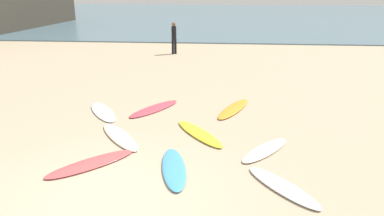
{
  "coord_description": "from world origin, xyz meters",
  "views": [
    {
      "loc": [
        2.21,
        -6.24,
        4.16
      ],
      "look_at": [
        1.31,
        4.73,
        0.3
      ],
      "focal_mm": 34.42,
      "sensor_mm": 36.0,
      "label": 1
    }
  ],
  "objects_px": {
    "surfboard_0": "(154,109)",
    "surfboard_4": "(199,133)",
    "surfboard_1": "(234,109)",
    "surfboard_8": "(91,163)",
    "surfboard_6": "(103,112)",
    "surfboard_5": "(120,137)",
    "beachgoer_near": "(174,36)",
    "surfboard_2": "(265,150)",
    "surfboard_3": "(174,168)",
    "surfboard_7": "(282,187)"
  },
  "relations": [
    {
      "from": "surfboard_0",
      "to": "surfboard_4",
      "type": "xyz_separation_m",
      "value": [
        1.65,
        -2.0,
        0.01
      ]
    },
    {
      "from": "surfboard_1",
      "to": "surfboard_8",
      "type": "relative_size",
      "value": 1.03
    },
    {
      "from": "surfboard_4",
      "to": "surfboard_0",
      "type": "bearing_deg",
      "value": -85.39
    },
    {
      "from": "surfboard_6",
      "to": "surfboard_5",
      "type": "bearing_deg",
      "value": -92.94
    },
    {
      "from": "surfboard_6",
      "to": "beachgoer_near",
      "type": "distance_m",
      "value": 10.36
    },
    {
      "from": "surfboard_0",
      "to": "surfboard_2",
      "type": "relative_size",
      "value": 1.17
    },
    {
      "from": "surfboard_3",
      "to": "surfboard_4",
      "type": "xyz_separation_m",
      "value": [
        0.46,
        2.08,
        -0.0
      ]
    },
    {
      "from": "surfboard_7",
      "to": "surfboard_1",
      "type": "bearing_deg",
      "value": -116.7
    },
    {
      "from": "surfboard_2",
      "to": "surfboard_3",
      "type": "distance_m",
      "value": 2.48
    },
    {
      "from": "surfboard_1",
      "to": "surfboard_4",
      "type": "xyz_separation_m",
      "value": [
        -1.02,
        -2.19,
        -0.0
      ]
    },
    {
      "from": "surfboard_3",
      "to": "surfboard_7",
      "type": "height_order",
      "value": "surfboard_3"
    },
    {
      "from": "surfboard_1",
      "to": "surfboard_6",
      "type": "distance_m",
      "value": 4.34
    },
    {
      "from": "surfboard_4",
      "to": "surfboard_7",
      "type": "bearing_deg",
      "value": 90.73
    },
    {
      "from": "surfboard_1",
      "to": "surfboard_5",
      "type": "distance_m",
      "value": 4.11
    },
    {
      "from": "surfboard_6",
      "to": "surfboard_8",
      "type": "height_order",
      "value": "surfboard_8"
    },
    {
      "from": "surfboard_5",
      "to": "surfboard_6",
      "type": "distance_m",
      "value": 2.23
    },
    {
      "from": "surfboard_2",
      "to": "surfboard_6",
      "type": "distance_m",
      "value": 5.59
    },
    {
      "from": "surfboard_4",
      "to": "surfboard_5",
      "type": "distance_m",
      "value": 2.22
    },
    {
      "from": "surfboard_7",
      "to": "surfboard_2",
      "type": "bearing_deg",
      "value": -121.36
    },
    {
      "from": "surfboard_4",
      "to": "surfboard_6",
      "type": "xyz_separation_m",
      "value": [
        -3.28,
        1.55,
        -0.01
      ]
    },
    {
      "from": "surfboard_4",
      "to": "surfboard_7",
      "type": "height_order",
      "value": "same"
    },
    {
      "from": "surfboard_6",
      "to": "surfboard_7",
      "type": "bearing_deg",
      "value": -71.43
    },
    {
      "from": "surfboard_0",
      "to": "surfboard_1",
      "type": "distance_m",
      "value": 2.68
    },
    {
      "from": "surfboard_8",
      "to": "surfboard_5",
      "type": "bearing_deg",
      "value": -53.42
    },
    {
      "from": "surfboard_8",
      "to": "beachgoer_near",
      "type": "height_order",
      "value": "beachgoer_near"
    },
    {
      "from": "surfboard_8",
      "to": "beachgoer_near",
      "type": "bearing_deg",
      "value": -45.1
    },
    {
      "from": "surfboard_1",
      "to": "surfboard_5",
      "type": "height_order",
      "value": "surfboard_1"
    },
    {
      "from": "surfboard_2",
      "to": "surfboard_6",
      "type": "bearing_deg",
      "value": 11.59
    },
    {
      "from": "surfboard_0",
      "to": "surfboard_5",
      "type": "bearing_deg",
      "value": -69.06
    },
    {
      "from": "surfboard_1",
      "to": "beachgoer_near",
      "type": "height_order",
      "value": "beachgoer_near"
    },
    {
      "from": "surfboard_1",
      "to": "surfboard_5",
      "type": "bearing_deg",
      "value": -117.6
    },
    {
      "from": "surfboard_3",
      "to": "surfboard_7",
      "type": "distance_m",
      "value": 2.46
    },
    {
      "from": "surfboard_3",
      "to": "surfboard_6",
      "type": "distance_m",
      "value": 4.59
    },
    {
      "from": "surfboard_3",
      "to": "surfboard_8",
      "type": "bearing_deg",
      "value": -13.79
    },
    {
      "from": "surfboard_3",
      "to": "surfboard_6",
      "type": "height_order",
      "value": "surfboard_3"
    },
    {
      "from": "beachgoer_near",
      "to": "surfboard_2",
      "type": "bearing_deg",
      "value": 58.73
    },
    {
      "from": "surfboard_7",
      "to": "beachgoer_near",
      "type": "bearing_deg",
      "value": -111.22
    },
    {
      "from": "surfboard_4",
      "to": "surfboard_8",
      "type": "xyz_separation_m",
      "value": [
        -2.44,
        -1.99,
        -0.01
      ]
    },
    {
      "from": "surfboard_5",
      "to": "surfboard_3",
      "type": "bearing_deg",
      "value": 99.29
    },
    {
      "from": "surfboard_2",
      "to": "surfboard_4",
      "type": "bearing_deg",
      "value": 9.88
    },
    {
      "from": "surfboard_5",
      "to": "surfboard_8",
      "type": "relative_size",
      "value": 0.99
    },
    {
      "from": "surfboard_7",
      "to": "surfboard_4",
      "type": "bearing_deg",
      "value": -91.54
    },
    {
      "from": "surfboard_5",
      "to": "surfboard_2",
      "type": "bearing_deg",
      "value": 135.88
    },
    {
      "from": "surfboard_6",
      "to": "surfboard_2",
      "type": "bearing_deg",
      "value": -58.54
    },
    {
      "from": "surfboard_3",
      "to": "surfboard_8",
      "type": "relative_size",
      "value": 0.92
    },
    {
      "from": "surfboard_3",
      "to": "beachgoer_near",
      "type": "height_order",
      "value": "beachgoer_near"
    },
    {
      "from": "surfboard_8",
      "to": "beachgoer_near",
      "type": "distance_m",
      "value": 13.84
    },
    {
      "from": "surfboard_2",
      "to": "beachgoer_near",
      "type": "bearing_deg",
      "value": -34.85
    },
    {
      "from": "surfboard_6",
      "to": "surfboard_8",
      "type": "bearing_deg",
      "value": -108.98
    },
    {
      "from": "surfboard_6",
      "to": "surfboard_4",
      "type": "bearing_deg",
      "value": -57.61
    }
  ]
}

